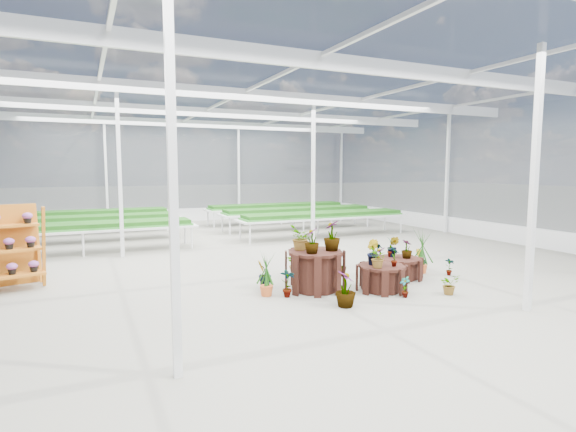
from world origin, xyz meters
name	(u,v)px	position (x,y,z in m)	size (l,w,h in m)	color
ground_plane	(278,277)	(0.00, 0.00, 0.00)	(24.00, 24.00, 0.00)	gray
greenhouse_shell	(277,178)	(0.00, 0.00, 2.25)	(18.00, 24.00, 4.50)	white
steel_frame	(277,178)	(0.00, 0.00, 2.25)	(18.00, 24.00, 4.50)	silver
nursery_benches	(201,224)	(0.00, 7.20, 0.42)	(16.00, 7.00, 0.84)	silver
plinth_tall	(315,270)	(0.28, -1.28, 0.40)	(1.18, 1.18, 0.80)	black
plinth_mid	(381,278)	(1.48, -1.88, 0.26)	(0.99, 0.99, 0.52)	black
plinth_low	(399,268)	(2.48, -1.18, 0.23)	(1.02, 1.02, 0.46)	black
nursery_plants	(345,259)	(1.05, -1.15, 0.55)	(4.78, 2.87, 1.42)	#164610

